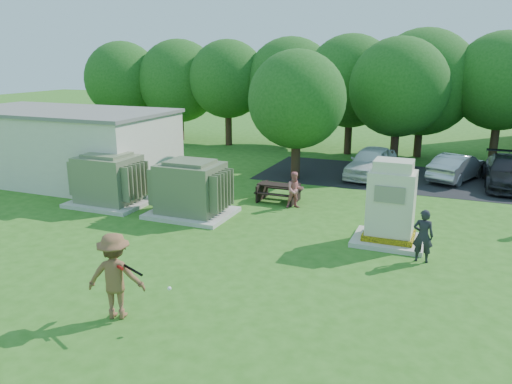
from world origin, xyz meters
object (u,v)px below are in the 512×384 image
at_px(picnic_table, 278,191).
at_px(car_dark, 507,172).
at_px(car_white, 371,162).
at_px(batter, 115,276).
at_px(person_by_generator, 423,236).
at_px(person_at_picnic, 295,190).
at_px(transformer_right, 191,190).
at_px(car_silver_a, 457,167).
at_px(transformer_left, 109,181).
at_px(generator_cabinet, 391,207).

bearing_deg(picnic_table, car_dark, 34.78).
bearing_deg(car_dark, car_white, -177.54).
height_order(picnic_table, batter, batter).
height_order(person_by_generator, car_white, person_by_generator).
bearing_deg(batter, car_white, -119.73).
bearing_deg(person_at_picnic, transformer_right, -176.93).
bearing_deg(picnic_table, person_by_generator, -36.00).
xyz_separation_m(transformer_right, person_by_generator, (8.30, -1.35, -0.19)).
height_order(person_at_picnic, car_dark, person_at_picnic).
xyz_separation_m(person_at_picnic, car_dark, (7.87, 6.74, -0.03)).
height_order(transformer_right, car_silver_a, transformer_right).
bearing_deg(person_by_generator, transformer_left, -6.75).
xyz_separation_m(transformer_right, car_white, (5.14, 8.68, -0.23)).
distance_m(person_by_generator, car_silver_a, 10.89).
xyz_separation_m(picnic_table, car_white, (2.76, 5.73, 0.29)).
relative_size(transformer_right, car_silver_a, 0.77).
height_order(transformer_left, person_at_picnic, transformer_left).
bearing_deg(batter, person_by_generator, -155.24).
distance_m(person_at_picnic, car_white, 6.64).
xyz_separation_m(generator_cabinet, person_by_generator, (1.08, -1.19, -0.39)).
xyz_separation_m(transformer_left, generator_cabinet, (10.91, -0.16, 0.20)).
distance_m(generator_cabinet, picnic_table, 5.79).
height_order(car_silver_a, car_dark, car_dark).
bearing_deg(generator_cabinet, car_white, 103.20).
bearing_deg(transformer_left, transformer_right, 0.00).
distance_m(transformer_left, car_white, 12.39).
relative_size(person_at_picnic, car_dark, 0.30).
height_order(generator_cabinet, person_by_generator, generator_cabinet).
bearing_deg(transformer_left, car_silver_a, 36.72).
xyz_separation_m(transformer_right, picnic_table, (2.38, 2.95, -0.52)).
bearing_deg(transformer_right, transformer_left, 180.00).
height_order(transformer_left, car_silver_a, transformer_left).
bearing_deg(transformer_left, car_dark, 31.33).
bearing_deg(person_by_generator, car_dark, -105.75).
relative_size(transformer_right, person_by_generator, 1.91).
height_order(transformer_left, car_dark, transformer_left).
bearing_deg(car_silver_a, car_dark, -170.53).
xyz_separation_m(generator_cabinet, car_dark, (3.95, 9.20, -0.48)).
height_order(batter, person_by_generator, batter).
height_order(car_white, car_silver_a, car_white).
bearing_deg(generator_cabinet, car_silver_a, 79.23).
relative_size(batter, car_silver_a, 0.51).
relative_size(transformer_right, picnic_table, 1.80).
bearing_deg(transformer_left, batter, -51.04).
bearing_deg(generator_cabinet, transformer_right, 178.76).
distance_m(transformer_left, car_silver_a, 15.91).
height_order(person_by_generator, person_at_picnic, person_by_generator).
xyz_separation_m(transformer_right, generator_cabinet, (7.21, -0.16, 0.20)).
xyz_separation_m(generator_cabinet, car_white, (-2.07, 8.84, -0.43)).
xyz_separation_m(car_silver_a, car_dark, (2.11, -0.47, 0.05)).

